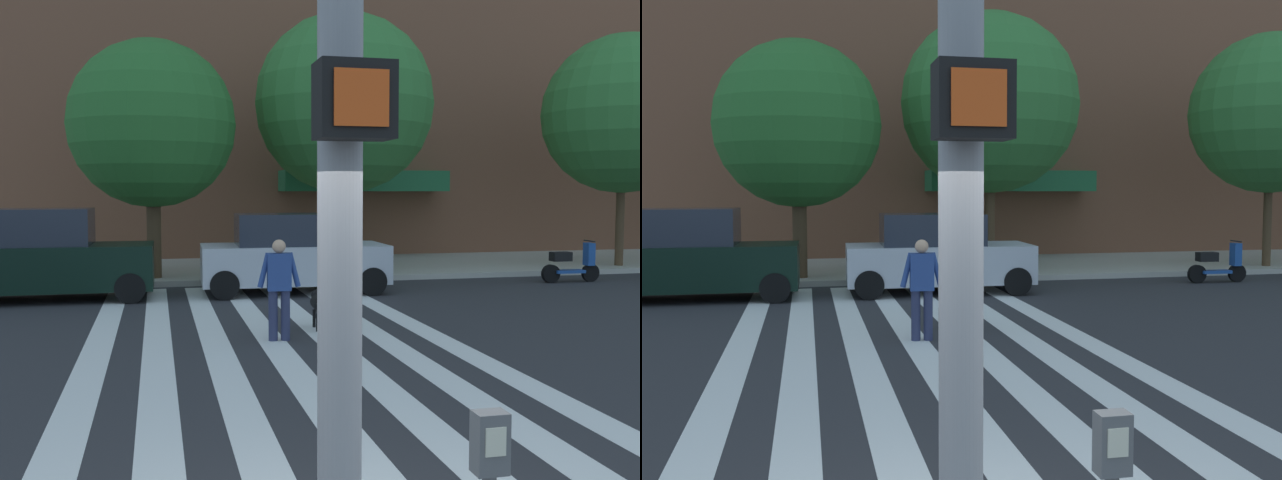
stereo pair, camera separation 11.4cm
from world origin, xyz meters
TOP-DOWN VIEW (x-y plane):
  - ground_plane at (0.00, 7.35)m, footprint 160.00×160.00m
  - sidewalk_far at (0.00, 17.71)m, footprint 80.00×6.00m
  - crosswalk_stripes at (0.74, 7.35)m, footprint 5.85×14.11m
  - parked_car_behind_first at (-3.51, 13.12)m, footprint 4.69×1.94m
  - parked_car_third_in_line at (2.08, 13.12)m, footprint 4.41×2.10m
  - parked_scooter at (9.63, 13.31)m, footprint 1.63×0.50m
  - street_tree_nearest at (-1.11, 15.53)m, footprint 4.31×4.31m
  - street_tree_middle at (4.27, 16.55)m, footprint 5.16×5.16m
  - street_tree_further at (12.65, 15.52)m, footprint 4.75×4.75m
  - pedestrian_dog_walker at (0.86, 7.78)m, footprint 0.71×0.27m
  - dog_on_leash at (1.71, 8.59)m, footprint 0.30×0.98m

SIDE VIEW (x-z plane):
  - ground_plane at x=0.00m, z-range 0.00..0.00m
  - crosswalk_stripes at x=0.74m, z-range 0.00..0.01m
  - sidewalk_far at x=0.00m, z-range 0.00..0.15m
  - dog_on_leash at x=1.71m, z-range 0.12..0.77m
  - parked_scooter at x=9.63m, z-range -0.08..1.03m
  - parked_car_third_in_line at x=2.08m, z-range -0.03..1.84m
  - pedestrian_dog_walker at x=0.86m, z-range 0.11..1.75m
  - parked_car_behind_first at x=-3.51m, z-range -0.06..1.97m
  - street_tree_nearest at x=-1.11m, z-range 1.05..7.20m
  - street_tree_further at x=12.65m, z-range 1.24..8.19m
  - street_tree_middle at x=4.27m, z-range 1.24..8.59m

